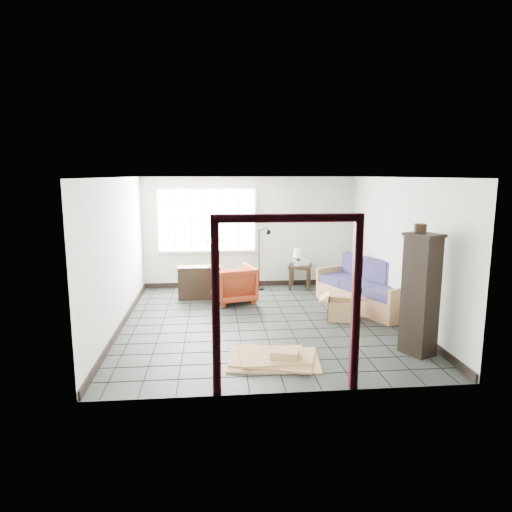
{
  "coord_description": "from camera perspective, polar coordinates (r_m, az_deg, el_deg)",
  "views": [
    {
      "loc": [
        -0.87,
        -7.92,
        2.65
      ],
      "look_at": [
        -0.09,
        0.3,
        1.17
      ],
      "focal_mm": 32.0,
      "sensor_mm": 36.0,
      "label": 1
    }
  ],
  "objects": [
    {
      "name": "open_box",
      "position": [
        8.64,
        10.83,
        -6.62
      ],
      "size": [
        0.97,
        0.66,
        0.5
      ],
      "rotation": [
        0.0,
        0.0,
        -0.28
      ],
      "color": "#A77550",
      "rests_on": "ground"
    },
    {
      "name": "futon_sofa",
      "position": [
        9.45,
        13.81,
        -4.22
      ],
      "size": [
        1.61,
        2.33,
        0.97
      ],
      "rotation": [
        0.0,
        0.0,
        0.4
      ],
      "color": "#A36C49",
      "rests_on": "ground"
    },
    {
      "name": "table_lamp",
      "position": [
        10.65,
        5.3,
        0.3
      ],
      "size": [
        0.32,
        0.32,
        0.4
      ],
      "rotation": [
        0.0,
        0.0,
        0.31
      ],
      "color": "black",
      "rests_on": "side_table"
    },
    {
      "name": "projector",
      "position": [
        10.76,
        5.67,
        -0.79
      ],
      "size": [
        0.34,
        0.28,
        0.11
      ],
      "rotation": [
        0.0,
        0.0,
        0.14
      ],
      "color": "silver",
      "rests_on": "side_table"
    },
    {
      "name": "armchair",
      "position": [
        9.59,
        -2.87,
        -3.27
      ],
      "size": [
        1.0,
        0.96,
        0.85
      ],
      "primitive_type": "imported",
      "rotation": [
        0.0,
        0.0,
        3.41
      ],
      "color": "maroon",
      "rests_on": "ground"
    },
    {
      "name": "side_table",
      "position": [
        10.74,
        5.53,
        -1.65
      ],
      "size": [
        0.64,
        0.64,
        0.56
      ],
      "rotation": [
        0.0,
        0.0,
        -0.32
      ],
      "color": "black",
      "rests_on": "ground"
    },
    {
      "name": "cardboard_pile",
      "position": [
        6.73,
        2.41,
        -12.57
      ],
      "size": [
        1.4,
        1.15,
        0.19
      ],
      "rotation": [
        0.0,
        0.0,
        -0.17
      ],
      "color": "#A77550",
      "rests_on": "ground"
    },
    {
      "name": "room_shell",
      "position": [
        8.05,
        0.79,
        3.24
      ],
      "size": [
        5.02,
        5.52,
        2.61
      ],
      "color": "silver",
      "rests_on": "ground"
    },
    {
      "name": "tall_shelf",
      "position": [
        7.13,
        19.86,
        -4.45
      ],
      "size": [
        0.55,
        0.61,
        1.82
      ],
      "rotation": [
        0.0,
        0.0,
        0.43
      ],
      "color": "black",
      "rests_on": "ground"
    },
    {
      "name": "pot",
      "position": [
        6.98,
        19.86,
        3.26
      ],
      "size": [
        0.23,
        0.23,
        0.13
      ],
      "rotation": [
        0.0,
        0.0,
        -0.38
      ],
      "color": "black",
      "rests_on": "tall_shelf"
    },
    {
      "name": "ground",
      "position": [
        8.39,
        0.79,
        -8.24
      ],
      "size": [
        5.5,
        5.5,
        0.0
      ],
      "primitive_type": "plane",
      "color": "black",
      "rests_on": "ground"
    },
    {
      "name": "window_panel",
      "position": [
        10.67,
        -6.14,
        4.45
      ],
      "size": [
        2.32,
        0.08,
        1.52
      ],
      "color": "silver",
      "rests_on": "ground"
    },
    {
      "name": "console_shelf",
      "position": [
        9.94,
        -7.09,
        -3.29
      ],
      "size": [
        0.91,
        0.37,
        0.7
      ],
      "rotation": [
        0.0,
        0.0,
        0.02
      ],
      "color": "black",
      "rests_on": "ground"
    },
    {
      "name": "floor_lamp",
      "position": [
        10.48,
        0.92,
        -0.04
      ],
      "size": [
        0.4,
        0.35,
        1.49
      ],
      "rotation": [
        0.0,
        0.0,
        -0.23
      ],
      "color": "black",
      "rests_on": "ground"
    },
    {
      "name": "doorway_trim",
      "position": [
        5.44,
        3.92,
        -3.34
      ],
      "size": [
        1.8,
        0.08,
        2.2
      ],
      "color": "#390C14",
      "rests_on": "ground"
    }
  ]
}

